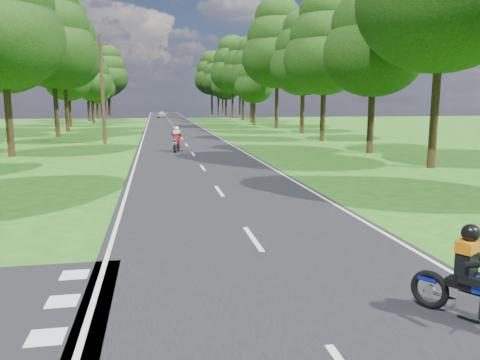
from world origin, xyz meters
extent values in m
plane|color=#1F5B14|center=(0.00, 0.00, 0.00)|extent=(160.00, 160.00, 0.00)
cube|color=black|center=(0.00, 50.00, 0.01)|extent=(7.00, 140.00, 0.02)
cube|color=silver|center=(0.00, 2.00, 0.02)|extent=(0.12, 2.00, 0.01)
cube|color=silver|center=(0.00, 8.00, 0.02)|extent=(0.12, 2.00, 0.01)
cube|color=silver|center=(0.00, 14.00, 0.02)|extent=(0.12, 2.00, 0.01)
cube|color=silver|center=(0.00, 20.00, 0.02)|extent=(0.12, 2.00, 0.01)
cube|color=silver|center=(0.00, 26.00, 0.02)|extent=(0.12, 2.00, 0.01)
cube|color=silver|center=(0.00, 32.00, 0.02)|extent=(0.12, 2.00, 0.01)
cube|color=silver|center=(0.00, 38.00, 0.02)|extent=(0.12, 2.00, 0.01)
cube|color=silver|center=(0.00, 44.00, 0.02)|extent=(0.12, 2.00, 0.01)
cube|color=silver|center=(0.00, 50.00, 0.02)|extent=(0.12, 2.00, 0.01)
cube|color=silver|center=(0.00, 56.00, 0.02)|extent=(0.12, 2.00, 0.01)
cube|color=silver|center=(0.00, 62.00, 0.02)|extent=(0.12, 2.00, 0.01)
cube|color=silver|center=(0.00, 68.00, 0.02)|extent=(0.12, 2.00, 0.01)
cube|color=silver|center=(0.00, 74.00, 0.02)|extent=(0.12, 2.00, 0.01)
cube|color=silver|center=(0.00, 80.00, 0.02)|extent=(0.12, 2.00, 0.01)
cube|color=silver|center=(0.00, 86.00, 0.02)|extent=(0.12, 2.00, 0.01)
cube|color=silver|center=(0.00, 92.00, 0.02)|extent=(0.12, 2.00, 0.01)
cube|color=silver|center=(0.00, 98.00, 0.02)|extent=(0.12, 2.00, 0.01)
cube|color=silver|center=(0.00, 104.00, 0.02)|extent=(0.12, 2.00, 0.01)
cube|color=silver|center=(0.00, 110.00, 0.02)|extent=(0.12, 2.00, 0.01)
cube|color=silver|center=(0.00, 116.00, 0.02)|extent=(0.12, 2.00, 0.01)
cube|color=silver|center=(-3.30, 50.00, 0.02)|extent=(0.10, 140.00, 0.01)
cube|color=silver|center=(3.30, 50.00, 0.02)|extent=(0.10, 140.00, 0.01)
cube|color=silver|center=(-3.80, -2.10, 0.02)|extent=(0.50, 0.50, 0.01)
cube|color=silver|center=(-3.80, -0.90, 0.02)|extent=(0.50, 0.50, 0.01)
cube|color=silver|center=(-3.80, 0.30, 0.02)|extent=(0.50, 0.50, 0.01)
cylinder|color=black|center=(-10.57, 20.76, 1.96)|extent=(0.40, 0.40, 3.91)
ellipsoid|color=black|center=(-10.57, 20.76, 6.78)|extent=(6.85, 6.85, 5.82)
cylinder|color=black|center=(-12.94, 29.18, 1.90)|extent=(0.40, 0.40, 3.79)
ellipsoid|color=black|center=(-12.94, 29.18, 6.57)|extent=(6.64, 6.64, 5.64)
ellipsoid|color=black|center=(-12.94, 29.18, 8.41)|extent=(5.69, 5.69, 4.84)
ellipsoid|color=black|center=(-12.94, 29.18, 10.26)|extent=(4.27, 4.27, 3.63)
cylinder|color=black|center=(-10.82, 35.60, 2.16)|extent=(0.40, 0.40, 4.32)
ellipsoid|color=black|center=(-10.82, 35.60, 7.47)|extent=(7.56, 7.56, 6.42)
ellipsoid|color=black|center=(-10.82, 35.60, 9.58)|extent=(6.48, 6.48, 5.51)
ellipsoid|color=black|center=(-10.82, 35.60, 11.68)|extent=(4.86, 4.86, 4.13)
cylinder|color=black|center=(-11.26, 43.10, 2.20)|extent=(0.40, 0.40, 4.40)
ellipsoid|color=black|center=(-11.26, 43.10, 7.62)|extent=(7.71, 7.71, 6.55)
ellipsoid|color=black|center=(-11.26, 43.10, 9.77)|extent=(6.60, 6.60, 5.61)
ellipsoid|color=black|center=(-11.26, 43.10, 11.92)|extent=(4.95, 4.95, 4.21)
cylinder|color=black|center=(-12.61, 52.78, 1.60)|extent=(0.40, 0.40, 3.20)
ellipsoid|color=black|center=(-12.61, 52.78, 5.54)|extent=(5.60, 5.60, 4.76)
ellipsoid|color=black|center=(-12.61, 52.78, 7.10)|extent=(4.80, 4.80, 4.08)
ellipsoid|color=black|center=(-12.61, 52.78, 8.66)|extent=(3.60, 3.60, 3.06)
cylinder|color=black|center=(-10.75, 60.15, 1.61)|extent=(0.40, 0.40, 3.22)
ellipsoid|color=black|center=(-10.75, 60.15, 5.58)|extent=(5.64, 5.64, 4.79)
ellipsoid|color=black|center=(-10.75, 60.15, 7.15)|extent=(4.83, 4.83, 4.11)
ellipsoid|color=black|center=(-10.75, 60.15, 8.72)|extent=(3.62, 3.62, 3.08)
cylinder|color=black|center=(-12.29, 67.91, 1.80)|extent=(0.40, 0.40, 3.61)
ellipsoid|color=black|center=(-12.29, 67.91, 6.25)|extent=(6.31, 6.31, 5.37)
ellipsoid|color=black|center=(-12.29, 67.91, 8.01)|extent=(5.41, 5.41, 4.60)
ellipsoid|color=black|center=(-12.29, 67.91, 9.76)|extent=(4.06, 4.06, 3.45)
cylinder|color=black|center=(-11.94, 75.74, 1.33)|extent=(0.40, 0.40, 2.67)
ellipsoid|color=black|center=(-11.94, 75.74, 4.62)|extent=(4.67, 4.67, 3.97)
ellipsoid|color=black|center=(-11.94, 75.74, 5.92)|extent=(4.00, 4.00, 3.40)
ellipsoid|color=black|center=(-11.94, 75.74, 7.22)|extent=(3.00, 3.00, 2.55)
cylinder|color=black|center=(-12.18, 84.90, 1.54)|extent=(0.40, 0.40, 3.09)
ellipsoid|color=black|center=(-12.18, 84.90, 5.34)|extent=(5.40, 5.40, 4.59)
ellipsoid|color=black|center=(-12.18, 84.90, 6.85)|extent=(4.63, 4.63, 3.93)
ellipsoid|color=black|center=(-12.18, 84.90, 8.35)|extent=(3.47, 3.47, 2.95)
cylinder|color=black|center=(-11.23, 91.41, 2.24)|extent=(0.40, 0.40, 4.48)
ellipsoid|color=black|center=(-11.23, 91.41, 7.75)|extent=(7.84, 7.84, 6.66)
ellipsoid|color=black|center=(-11.23, 91.41, 9.94)|extent=(6.72, 6.72, 5.71)
ellipsoid|color=black|center=(-11.23, 91.41, 12.12)|extent=(5.04, 5.04, 4.28)
cylinder|color=black|center=(-12.28, 100.39, 2.05)|extent=(0.40, 0.40, 4.09)
ellipsoid|color=black|center=(-12.28, 100.39, 7.09)|extent=(7.16, 7.16, 6.09)
ellipsoid|color=black|center=(-12.28, 100.39, 9.08)|extent=(6.14, 6.14, 5.22)
ellipsoid|color=black|center=(-12.28, 100.39, 11.08)|extent=(4.61, 4.61, 3.92)
cylinder|color=black|center=(11.06, 12.20, 2.28)|extent=(0.40, 0.40, 4.56)
cylinder|color=black|center=(10.92, 18.69, 1.75)|extent=(0.40, 0.40, 3.49)
ellipsoid|color=black|center=(10.92, 18.69, 6.05)|extent=(6.12, 6.12, 5.20)
ellipsoid|color=black|center=(10.92, 18.69, 7.75)|extent=(5.24, 5.24, 4.46)
cylinder|color=black|center=(11.06, 27.58, 1.85)|extent=(0.40, 0.40, 3.69)
ellipsoid|color=black|center=(11.06, 27.58, 6.39)|extent=(6.46, 6.46, 5.49)
ellipsoid|color=black|center=(11.06, 27.58, 8.19)|extent=(5.54, 5.54, 4.71)
ellipsoid|color=black|center=(11.06, 27.58, 9.99)|extent=(4.15, 4.15, 3.53)
cylinder|color=black|center=(12.17, 36.42, 1.87)|extent=(0.40, 0.40, 3.74)
ellipsoid|color=black|center=(12.17, 36.42, 6.48)|extent=(6.55, 6.55, 5.57)
ellipsoid|color=black|center=(12.17, 36.42, 8.31)|extent=(5.62, 5.62, 4.77)
ellipsoid|color=black|center=(12.17, 36.42, 10.13)|extent=(4.21, 4.21, 3.58)
cylinder|color=black|center=(11.72, 44.72, 2.32)|extent=(0.40, 0.40, 4.64)
ellipsoid|color=black|center=(11.72, 44.72, 8.04)|extent=(8.12, 8.12, 6.91)
ellipsoid|color=black|center=(11.72, 44.72, 10.30)|extent=(6.96, 6.96, 5.92)
ellipsoid|color=black|center=(11.72, 44.72, 12.56)|extent=(5.22, 5.22, 4.44)
cylinder|color=black|center=(10.55, 51.92, 1.45)|extent=(0.40, 0.40, 2.91)
ellipsoid|color=black|center=(10.55, 51.92, 5.03)|extent=(5.09, 5.09, 4.33)
ellipsoid|color=black|center=(10.55, 51.92, 6.45)|extent=(4.36, 4.36, 3.71)
ellipsoid|color=black|center=(10.55, 51.92, 7.87)|extent=(3.27, 3.27, 2.78)
cylinder|color=black|center=(11.77, 59.40, 1.94)|extent=(0.40, 0.40, 3.88)
ellipsoid|color=black|center=(11.77, 59.40, 6.71)|extent=(6.78, 6.78, 5.77)
ellipsoid|color=black|center=(11.77, 59.40, 8.60)|extent=(5.81, 5.81, 4.94)
ellipsoid|color=black|center=(11.77, 59.40, 10.49)|extent=(4.36, 4.36, 3.71)
cylinder|color=black|center=(12.10, 67.87, 2.09)|extent=(0.40, 0.40, 4.18)
ellipsoid|color=black|center=(12.10, 67.87, 7.23)|extent=(7.31, 7.31, 6.21)
ellipsoid|color=black|center=(12.10, 67.87, 9.27)|extent=(6.27, 6.27, 5.33)
ellipsoid|color=black|center=(12.10, 67.87, 11.31)|extent=(4.70, 4.70, 4.00)
cylinder|color=black|center=(11.80, 76.83, 2.32)|extent=(0.40, 0.40, 4.63)
ellipsoid|color=black|center=(11.80, 76.83, 8.02)|extent=(8.11, 8.11, 6.89)
ellipsoid|color=black|center=(11.80, 76.83, 10.28)|extent=(6.95, 6.95, 5.91)
ellipsoid|color=black|center=(11.80, 76.83, 12.54)|extent=(5.21, 5.21, 4.43)
cylinder|color=black|center=(11.69, 84.12, 1.68)|extent=(0.40, 0.40, 3.36)
ellipsoid|color=black|center=(11.69, 84.12, 5.82)|extent=(5.88, 5.88, 5.00)
ellipsoid|color=black|center=(11.69, 84.12, 7.46)|extent=(5.04, 5.04, 4.29)
ellipsoid|color=black|center=(11.69, 84.12, 9.10)|extent=(3.78, 3.78, 3.21)
cylinder|color=black|center=(11.14, 91.34, 2.04)|extent=(0.40, 0.40, 4.09)
ellipsoid|color=black|center=(11.14, 91.34, 7.07)|extent=(7.15, 7.15, 6.08)
ellipsoid|color=black|center=(11.14, 91.34, 9.07)|extent=(6.13, 6.13, 5.21)
ellipsoid|color=black|center=(11.14, 91.34, 11.06)|extent=(4.60, 4.60, 3.91)
cylinder|color=black|center=(10.68, 99.10, 2.24)|extent=(0.40, 0.40, 4.48)
ellipsoid|color=black|center=(10.68, 99.10, 7.76)|extent=(7.84, 7.84, 6.66)
ellipsoid|color=black|center=(10.68, 99.10, 9.94)|extent=(6.72, 6.72, 5.71)
ellipsoid|color=black|center=(10.68, 99.10, 12.13)|extent=(5.04, 5.04, 4.28)
cylinder|color=black|center=(-14.00, 110.00, 1.92)|extent=(0.40, 0.40, 3.84)
ellipsoid|color=black|center=(-14.00, 110.00, 6.65)|extent=(6.72, 6.72, 5.71)
ellipsoid|color=black|center=(-14.00, 110.00, 8.52)|extent=(5.76, 5.76, 4.90)
ellipsoid|color=black|center=(-14.00, 110.00, 10.39)|extent=(4.32, 4.32, 3.67)
cylinder|color=black|center=(15.00, 112.00, 2.08)|extent=(0.40, 0.40, 4.16)
ellipsoid|color=black|center=(15.00, 112.00, 7.20)|extent=(7.28, 7.28, 6.19)
ellipsoid|color=black|center=(15.00, 112.00, 9.23)|extent=(6.24, 6.24, 5.30)
ellipsoid|color=black|center=(15.00, 112.00, 11.26)|extent=(4.68, 4.68, 3.98)
cylinder|color=black|center=(-16.00, 95.00, 1.76)|extent=(0.40, 0.40, 3.52)
ellipsoid|color=black|center=(-16.00, 95.00, 6.09)|extent=(6.16, 6.16, 5.24)
ellipsoid|color=black|center=(-16.00, 95.00, 7.81)|extent=(5.28, 5.28, 4.49)
ellipsoid|color=black|center=(-16.00, 95.00, 9.53)|extent=(3.96, 3.96, 3.37)
cylinder|color=black|center=(17.00, 98.00, 2.24)|extent=(0.40, 0.40, 4.48)
ellipsoid|color=black|center=(17.00, 98.00, 7.76)|extent=(7.84, 7.84, 6.66)
ellipsoid|color=black|center=(17.00, 98.00, 9.94)|extent=(6.72, 6.72, 5.71)
ellipsoid|color=black|center=(17.00, 98.00, 12.12)|extent=(5.04, 5.04, 4.28)
cylinder|color=#382616|center=(-6.00, 28.00, 4.00)|extent=(0.26, 0.26, 8.00)
cube|color=#382616|center=(-6.00, 28.00, 7.30)|extent=(1.20, 0.10, 0.10)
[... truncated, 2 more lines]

